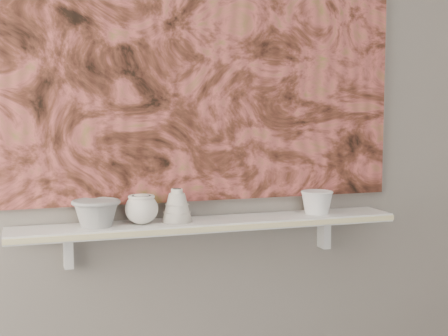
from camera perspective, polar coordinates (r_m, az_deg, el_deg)
name	(u,v)px	position (r m, az deg, el deg)	size (l,w,h in m)	color
wall_back	(202,102)	(2.29, -2.04, 6.03)	(3.60, 3.60, 0.00)	gray
shelf	(210,224)	(2.24, -1.31, -5.15)	(1.40, 0.18, 0.03)	silver
shelf_stripe	(218,229)	(2.15, -0.58, -5.58)	(1.40, 0.01, 0.02)	beige
bracket_left	(68,250)	(2.23, -14.05, -7.33)	(0.03, 0.06, 0.12)	silver
bracket_right	(324,233)	(2.50, 9.12, -5.86)	(0.03, 0.06, 0.12)	silver
painting	(203,49)	(2.29, -1.95, 10.80)	(1.50, 0.03, 1.10)	brown
house_motif	(316,133)	(2.43, 8.38, 3.17)	(0.09, 0.00, 0.08)	black
bowl_grey	(96,213)	(2.15, -11.61, -4.02)	(0.16, 0.16, 0.09)	#959592
cup_cream	(142,209)	(2.17, -7.55, -3.73)	(0.11, 0.11, 0.10)	white
bell_vessel	(177,205)	(2.19, -4.33, -3.42)	(0.11, 0.11, 0.12)	silver
bowl_white	(317,202)	(2.39, 8.49, -3.10)	(0.12, 0.12, 0.09)	white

